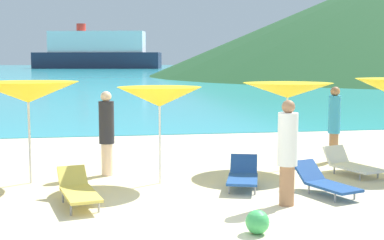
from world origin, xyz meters
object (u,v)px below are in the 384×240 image
Objects in this scene: umbrella_2 at (160,97)px; lounge_chair_3 at (78,189)px; beach_ball at (257,222)px; umbrella_1 at (28,92)px; umbrella_3 at (288,90)px; beachgoer_2 at (107,131)px; beachgoer_3 at (334,121)px; lounge_chair_6 at (325,182)px; lounge_chair_4 at (351,164)px; lounge_chair_1 at (243,175)px; beachgoer_0 at (288,150)px; cruise_ship at (97,52)px.

lounge_chair_3 is (-1.62, -1.44, -1.53)m from umbrella_2.
umbrella_1 is at bearing 132.97° from beach_ball.
umbrella_3 is 1.15× the size of beachgoer_2.
umbrella_3 is at bearing 152.57° from beachgoer_3.
umbrella_2 is 4.01m from beach_ball.
lounge_chair_6 is at bearing -19.06° from umbrella_1.
lounge_chair_4 is at bearing 1.26° from umbrella_2.
beachgoer_2 is 5.73m from beachgoer_3.
lounge_chair_6 is at bearing -45.49° from beachgoer_2.
beachgoer_2 reaches higher than lounge_chair_1.
beachgoer_2 reaches higher than lounge_chair_6.
lounge_chair_3 is 0.89× the size of beachgoer_3.
lounge_chair_1 is 0.86× the size of lounge_chair_3.
lounge_chair_4 is 3.27m from beachgoer_0.
beachgoer_0 is (3.64, -0.65, 0.71)m from lounge_chair_3.
lounge_chair_1 is 3.91m from beachgoer_3.
lounge_chair_6 is (4.62, -0.04, -0.03)m from lounge_chair_3.
beachgoer_2 is at bearing 165.04° from lounge_chair_1.
lounge_chair_3 is at bearing 161.35° from lounge_chair_6.
beach_ball is (2.13, -4.49, -0.83)m from beachgoer_2.
lounge_chair_3 is (1.05, -1.92, -1.63)m from umbrella_1.
lounge_chair_3 is at bearing -150.00° from lounge_chair_1.
umbrella_3 is 5.50m from lounge_chair_3.
beachgoer_3 is at bearing 73.48° from beachgoer_0.
lounge_chair_4 is at bearing 31.74° from lounge_chair_6.
beachgoer_0 reaches higher than lounge_chair_4.
lounge_chair_4 is at bearing 61.72° from beachgoer_0.
umbrella_2 reaches higher than lounge_chair_1.
umbrella_3 is 2.89m from lounge_chair_6.
umbrella_2 is at bearing -10.27° from umbrella_1.
lounge_chair_4 is at bearing 2.04° from lounge_chair_3.
umbrella_2 is (2.67, -0.48, -0.09)m from umbrella_1.
umbrella_2 is at bearing -75.75° from cruise_ship.
umbrella_3 is at bearing 16.45° from umbrella_2.
lounge_chair_6 is at bearing 46.13° from beach_ball.
beachgoer_0 is (0.42, -1.37, 0.72)m from lounge_chair_1.
umbrella_1 reaches higher than lounge_chair_6.
lounge_chair_6 is 4.82m from beachgoer_2.
lounge_chair_4 is 5.53m from beachgoer_2.
umbrella_1 is at bearing -76.51° from cruise_ship.
umbrella_2 reaches higher than lounge_chair_3.
lounge_chair_4 is 1.76m from beachgoer_3.
beachgoer_2 is at bearing 130.87° from lounge_chair_6.
umbrella_3 reaches higher than lounge_chair_4.
beachgoer_2 is 5.03m from beach_ball.
beachgoer_0 is at bearing -59.19° from beachgoer_2.
lounge_chair_3 is 0.90× the size of beachgoer_2.
lounge_chair_4 is 2.06m from lounge_chair_6.
beachgoer_3 is at bearing 13.87° from lounge_chair_3.
beachgoer_3 is at bearing -7.83° from beachgoer_2.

